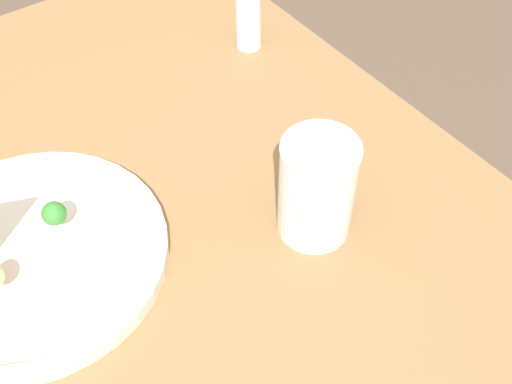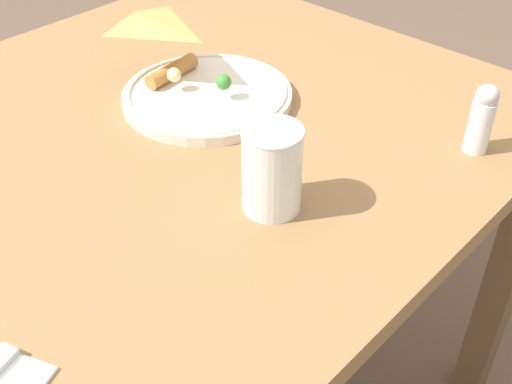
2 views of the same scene
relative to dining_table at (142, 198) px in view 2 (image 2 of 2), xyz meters
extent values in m
cube|color=olive|center=(0.00, 0.00, 0.08)|extent=(1.12, 0.87, 0.03)
cube|color=brown|center=(-0.51, -0.39, -0.28)|extent=(0.06, 0.06, 0.69)
cube|color=brown|center=(-0.51, 0.39, -0.28)|extent=(0.06, 0.06, 0.69)
cylinder|color=silver|center=(-0.15, -0.01, 0.10)|extent=(0.26, 0.26, 0.02)
torus|color=silver|center=(-0.15, -0.01, 0.11)|extent=(0.24, 0.24, 0.01)
pyramid|color=#DBA351|center=(-0.15, -0.01, 0.12)|extent=(0.12, 0.15, 0.02)
cylinder|color=#B77A3D|center=(-0.14, -0.08, 0.12)|extent=(0.10, 0.03, 0.02)
sphere|color=#EFDB93|center=(-0.12, -0.05, 0.14)|extent=(0.02, 0.02, 0.02)
sphere|color=#388433|center=(-0.15, 0.02, 0.14)|extent=(0.02, 0.02, 0.02)
sphere|color=#388433|center=(-0.16, 0.02, 0.14)|extent=(0.01, 0.01, 0.01)
cylinder|color=white|center=(-0.03, 0.23, 0.15)|extent=(0.07, 0.07, 0.11)
cylinder|color=white|center=(-0.03, 0.23, 0.13)|extent=(0.06, 0.06, 0.07)
torus|color=white|center=(-0.03, 0.23, 0.20)|extent=(0.07, 0.07, 0.00)
cylinder|color=white|center=(-0.31, 0.35, 0.13)|extent=(0.03, 0.03, 0.07)
sphere|color=silver|center=(-0.31, 0.35, 0.18)|extent=(0.03, 0.03, 0.03)
camera|label=1|loc=(0.26, -0.05, 0.59)|focal=45.00mm
camera|label=2|loc=(0.43, 0.63, 0.59)|focal=45.00mm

